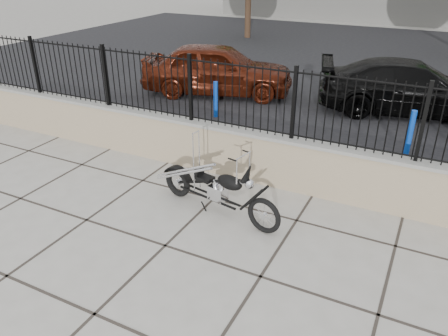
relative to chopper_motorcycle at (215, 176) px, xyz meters
name	(u,v)px	position (x,y,z in m)	size (l,w,h in m)	color
ground_plane	(165,246)	(-0.23, -1.16, -0.67)	(90.00, 90.00, 0.00)	#99968E
parking_lot	(351,66)	(-0.23, 11.34, -0.67)	(30.00, 30.00, 0.00)	black
retaining_wall	(238,152)	(-0.23, 1.34, -0.19)	(14.00, 0.36, 0.96)	gray
iron_fence	(239,96)	(-0.23, 1.34, 0.89)	(14.00, 0.08, 1.20)	black
chopper_motorcycle	(215,176)	(0.00, 0.00, 0.00)	(2.23, 0.39, 1.34)	black
car_red	(218,69)	(-3.05, 5.92, 0.08)	(1.76, 4.39, 1.49)	#4B170A
car_black	(410,87)	(2.21, 6.67, 0.01)	(1.89, 4.65, 1.35)	black
bollard_a	(216,99)	(-2.14, 4.08, -0.21)	(0.11, 0.11, 0.92)	#0B30A9
bollard_b	(410,134)	(2.54, 3.67, -0.16)	(0.12, 0.12, 1.02)	#0C23BB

